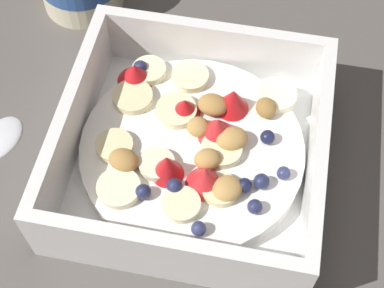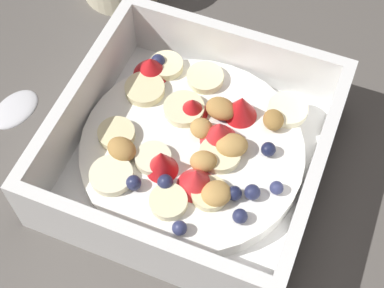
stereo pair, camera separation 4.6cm
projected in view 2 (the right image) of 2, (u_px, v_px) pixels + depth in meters
ground_plane at (180, 174)px, 0.48m from camera, size 2.40×2.40×0.00m
fruit_bowl at (192, 148)px, 0.47m from camera, size 0.21×0.21×0.06m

